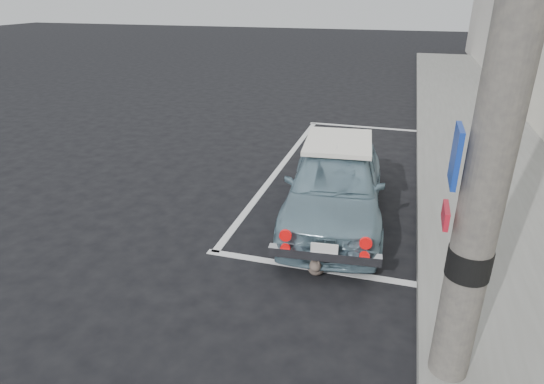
{
  "coord_description": "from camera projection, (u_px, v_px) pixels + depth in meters",
  "views": [
    {
      "loc": [
        1.38,
        -5.49,
        3.34
      ],
      "look_at": [
        -0.24,
        0.1,
        0.75
      ],
      "focal_mm": 30.0,
      "sensor_mm": 36.0,
      "label": 1
    }
  ],
  "objects": [
    {
      "name": "cat",
      "position": [
        317.0,
        264.0,
        5.81
      ],
      "size": [
        0.26,
        0.56,
        0.3
      ],
      "rotation": [
        0.0,
        0.0,
        0.05
      ],
      "color": "#78675B",
      "rests_on": "ground"
    },
    {
      "name": "sidewalk",
      "position": [
        506.0,
        208.0,
        7.43
      ],
      "size": [
        2.8,
        40.0,
        0.15
      ],
      "primitive_type": "cube",
      "color": "slate",
      "rests_on": "ground"
    },
    {
      "name": "ground",
      "position": [
        286.0,
        244.0,
        6.52
      ],
      "size": [
        80.0,
        80.0,
        0.0
      ],
      "primitive_type": "plane",
      "color": "black",
      "rests_on": "ground"
    },
    {
      "name": "retro_coupe",
      "position": [
        335.0,
        182.0,
        7.01
      ],
      "size": [
        1.77,
        3.73,
        1.23
      ],
      "rotation": [
        0.0,
        0.0,
        0.09
      ],
      "color": "#7293A4",
      "rests_on": "ground"
    },
    {
      "name": "pline_rear",
      "position": [
        314.0,
        268.0,
        5.95
      ],
      "size": [
        3.0,
        0.12,
        0.01
      ],
      "primitive_type": "cube",
      "color": "silver",
      "rests_on": "ground"
    },
    {
      "name": "pline_front",
      "position": [
        366.0,
        127.0,
        12.09
      ],
      "size": [
        3.0,
        0.12,
        0.01
      ],
      "primitive_type": "cube",
      "color": "silver",
      "rests_on": "ground"
    },
    {
      "name": "pline_side",
      "position": [
        281.0,
        167.0,
        9.38
      ],
      "size": [
        0.12,
        7.0,
        0.01
      ],
      "primitive_type": "cube",
      "color": "silver",
      "rests_on": "ground"
    }
  ]
}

